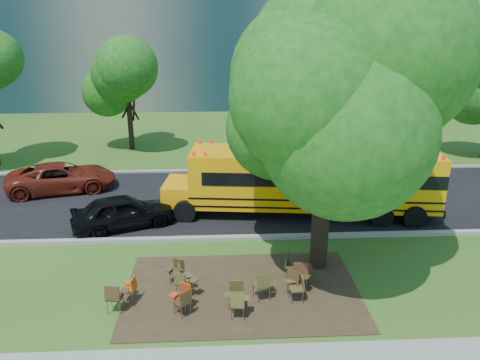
{
  "coord_description": "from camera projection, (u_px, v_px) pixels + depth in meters",
  "views": [
    {
      "loc": [
        0.3,
        -12.71,
        7.85
      ],
      "look_at": [
        1.19,
        4.43,
        1.85
      ],
      "focal_mm": 35.0,
      "sensor_mm": 36.0,
      "label": 1
    }
  ],
  "objects": [
    {
      "name": "chair_8",
      "position": [
        131.0,
        287.0,
        13.49
      ],
      "size": [
        0.45,
        0.58,
        0.77
      ],
      "rotation": [
        0.0,
        0.0,
        1.35
      ],
      "color": "#C45514",
      "rests_on": "ground"
    },
    {
      "name": "bg_car_red",
      "position": [
        62.0,
        177.0,
        22.08
      ],
      "size": [
        5.29,
        3.37,
        1.36
      ],
      "primitive_type": "imported",
      "rotation": [
        0.0,
        0.0,
        1.81
      ],
      "color": "maroon",
      "rests_on": "ground"
    },
    {
      "name": "chair_7",
      "position": [
        296.0,
        279.0,
        13.79
      ],
      "size": [
        0.76,
        0.6,
        0.89
      ],
      "rotation": [
        0.0,
        0.0,
        -0.66
      ],
      "color": "#422F17",
      "rests_on": "ground"
    },
    {
      "name": "main_tree",
      "position": [
        327.0,
        109.0,
        13.83
      ],
      "size": [
        7.2,
        7.2,
        8.89
      ],
      "color": "black",
      "rests_on": "ground"
    },
    {
      "name": "dirt_patch",
      "position": [
        242.0,
        291.0,
        14.13
      ],
      "size": [
        7.0,
        4.5,
        0.03
      ],
      "primitive_type": "cube",
      "color": "#382819",
      "rests_on": "ground"
    },
    {
      "name": "bg_tree_3",
      "position": [
        351.0,
        69.0,
        26.49
      ],
      "size": [
        5.6,
        5.6,
        7.84
      ],
      "color": "black",
      "rests_on": "ground"
    },
    {
      "name": "chair_3",
      "position": [
        183.0,
        294.0,
        13.13
      ],
      "size": [
        0.66,
        0.52,
        0.79
      ],
      "rotation": [
        0.0,
        0.0,
        2.65
      ],
      "color": "red",
      "rests_on": "ground"
    },
    {
      "name": "bg_tree_2",
      "position": [
        127.0,
        81.0,
        28.01
      ],
      "size": [
        4.8,
        4.8,
        6.62
      ],
      "color": "black",
      "rests_on": "ground"
    },
    {
      "name": "chair_0",
      "position": [
        115.0,
        295.0,
        12.95
      ],
      "size": [
        0.64,
        0.53,
        0.9
      ],
      "rotation": [
        0.0,
        0.0,
        -0.12
      ],
      "color": "#4B301A",
      "rests_on": "ground"
    },
    {
      "name": "chair_6",
      "position": [
        298.0,
        285.0,
        13.51
      ],
      "size": [
        0.52,
        0.55,
        0.84
      ],
      "rotation": [
        0.0,
        0.0,
        1.63
      ],
      "color": "brown",
      "rests_on": "ground"
    },
    {
      "name": "chair_4",
      "position": [
        238.0,
        303.0,
        12.69
      ],
      "size": [
        0.57,
        0.48,
        0.82
      ],
      "rotation": [
        0.0,
        0.0,
        -0.1
      ],
      "color": "brown",
      "rests_on": "ground"
    },
    {
      "name": "ground",
      "position": [
        209.0,
        283.0,
        14.56
      ],
      "size": [
        160.0,
        160.0,
        0.0
      ],
      "primitive_type": "plane",
      "color": "#2E591B",
      "rests_on": "ground"
    },
    {
      "name": "black_car",
      "position": [
        123.0,
        212.0,
        18.23
      ],
      "size": [
        4.22,
        2.88,
        1.33
      ],
      "primitive_type": "imported",
      "rotation": [
        0.0,
        0.0,
        1.94
      ],
      "color": "black",
      "rests_on": "ground"
    },
    {
      "name": "chair_13",
      "position": [
        301.0,
        271.0,
        14.08
      ],
      "size": [
        0.65,
        0.57,
        0.97
      ],
      "rotation": [
        0.0,
        0.0,
        -0.05
      ],
      "color": "#512F1D",
      "rests_on": "ground"
    },
    {
      "name": "chair_2",
      "position": [
        184.0,
        300.0,
        12.83
      ],
      "size": [
        0.55,
        0.69,
        0.81
      ],
      "rotation": [
        0.0,
        0.0,
        0.73
      ],
      "color": "#3E2C16",
      "rests_on": "ground"
    },
    {
      "name": "chair_1",
      "position": [
        184.0,
        282.0,
        13.64
      ],
      "size": [
        0.75,
        0.6,
        0.88
      ],
      "rotation": [
        0.0,
        0.0,
        -0.68
      ],
      "color": "#4C4521",
      "rests_on": "ground"
    },
    {
      "name": "chair_11",
      "position": [
        263.0,
        283.0,
        13.53
      ],
      "size": [
        0.63,
        0.69,
        0.92
      ],
      "rotation": [
        0.0,
        0.0,
        0.31
      ],
      "color": "#4B4920",
      "rests_on": "ground"
    },
    {
      "name": "chair_9",
      "position": [
        177.0,
        269.0,
        14.46
      ],
      "size": [
        0.63,
        0.5,
        0.79
      ],
      "rotation": [
        0.0,
        0.0,
        2.75
      ],
      "color": "#423B1C",
      "rests_on": "ground"
    },
    {
      "name": "asphalt_road",
      "position": [
        211.0,
        200.0,
        21.15
      ],
      "size": [
        80.0,
        8.0,
        0.04
      ],
      "primitive_type": "cube",
      "color": "black",
      "rests_on": "ground"
    },
    {
      "name": "kerb_near",
      "position": [
        210.0,
        238.0,
        17.36
      ],
      "size": [
        80.0,
        0.25,
        0.14
      ],
      "primitive_type": "cube",
      "color": "gray",
      "rests_on": "ground"
    },
    {
      "name": "school_bus",
      "position": [
        310.0,
        178.0,
        19.18
      ],
      "size": [
        11.33,
        3.61,
        2.73
      ],
      "rotation": [
        0.0,
        0.0,
        -0.11
      ],
      "color": "#FAA307",
      "rests_on": "ground"
    },
    {
      "name": "chair_12",
      "position": [
        291.0,
        263.0,
        14.67
      ],
      "size": [
        0.54,
        0.69,
        0.87
      ],
      "rotation": [
        0.0,
        0.0,
        4.36
      ],
      "color": "#49441F",
      "rests_on": "ground"
    },
    {
      "name": "chair_10",
      "position": [
        182.0,
        274.0,
        14.17
      ],
      "size": [
        0.52,
        0.51,
        0.77
      ],
      "rotation": [
        0.0,
        0.0,
        -1.42
      ],
      "color": "brown",
      "rests_on": "ground"
    },
    {
      "name": "kerb_far",
      "position": [
        211.0,
        171.0,
        25.0
      ],
      "size": [
        80.0,
        0.25,
        0.14
      ],
      "primitive_type": "cube",
      "color": "gray",
      "rests_on": "ground"
    },
    {
      "name": "chair_5",
      "position": [
        236.0,
        292.0,
        13.15
      ],
      "size": [
        0.56,
        0.5,
        0.85
      ],
      "rotation": [
        0.0,
        0.0,
        3.11
      ],
      "color": "#4D4621",
      "rests_on": "ground"
    }
  ]
}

